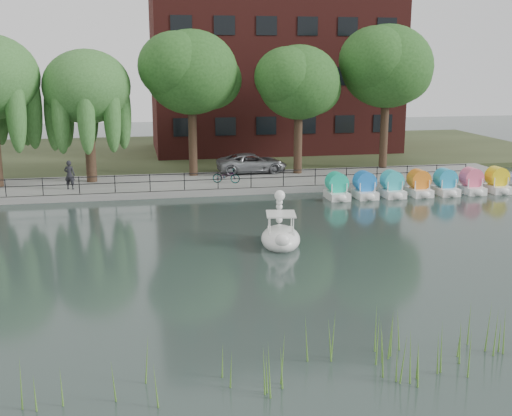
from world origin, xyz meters
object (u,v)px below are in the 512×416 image
object	(u,v)px
bicycle	(226,175)
minivan	(252,162)
pedestrian	(69,173)
swan_boat	(281,234)

from	to	relation	value
bicycle	minivan	bearing A→B (deg)	-14.65
bicycle	pedestrian	distance (m)	9.38
pedestrian	swan_boat	world-z (taller)	pedestrian
minivan	swan_boat	xyz separation A→B (m)	(-1.74, -15.96, -0.65)
minivan	bicycle	bearing A→B (deg)	143.70
pedestrian	swan_boat	size ratio (longest dim) A/B	0.67
bicycle	pedestrian	size ratio (longest dim) A/B	0.87
swan_boat	minivan	bearing A→B (deg)	93.68
swan_boat	bicycle	bearing A→B (deg)	102.23
pedestrian	minivan	bearing A→B (deg)	-148.64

